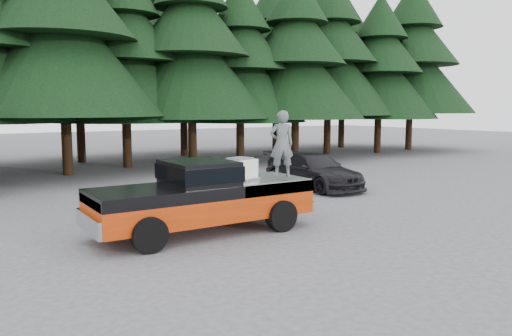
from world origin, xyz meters
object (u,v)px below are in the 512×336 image
air_compressor (240,170)px  man_on_bed (282,144)px  parked_car (313,171)px  pickup_truck (203,208)px

air_compressor → man_on_bed: bearing=-22.2°
man_on_bed → parked_car: bearing=-116.9°
man_on_bed → air_compressor: bearing=17.4°
pickup_truck → air_compressor: bearing=-5.5°
air_compressor → parked_car: (6.12, 4.31, -0.89)m
man_on_bed → parked_car: 6.67m
pickup_truck → parked_car: parked_car is taller
man_on_bed → parked_car: man_on_bed is taller
man_on_bed → parked_car: size_ratio=0.38×
air_compressor → parked_car: air_compressor is taller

